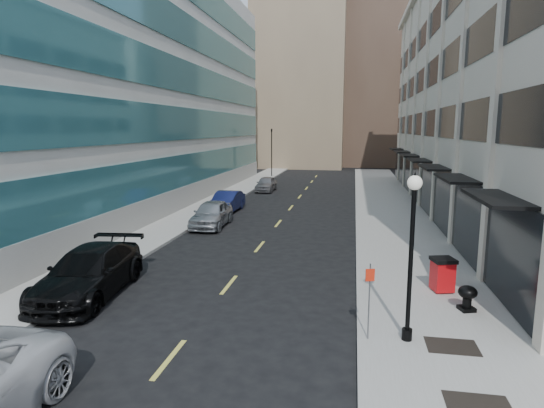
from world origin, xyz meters
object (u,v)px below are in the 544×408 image
(traffic_signal, at_px, (272,132))
(car_blue_sedan, at_px, (227,202))
(trash_bin, at_px, (443,274))
(lamppost, at_px, (412,243))
(car_grey_sedan, at_px, (266,184))
(car_silver_sedan, at_px, (212,214))
(urn_planter, at_px, (467,296))
(car_black_pickup, at_px, (89,272))
(sign_post, at_px, (370,290))

(traffic_signal, distance_m, car_blue_sedan, 25.14)
(trash_bin, relative_size, lamppost, 0.26)
(car_grey_sedan, xyz_separation_m, trash_bin, (11.81, -26.70, 0.11))
(traffic_signal, height_order, car_grey_sedan, traffic_signal)
(traffic_signal, height_order, car_blue_sedan, traffic_signal)
(car_silver_sedan, relative_size, car_blue_sedan, 1.05)
(trash_bin, bearing_deg, urn_planter, -89.22)
(trash_bin, bearing_deg, lamppost, -126.41)
(car_blue_sedan, bearing_deg, car_grey_sedan, 88.12)
(car_blue_sedan, bearing_deg, car_black_pickup, -89.35)
(traffic_signal, bearing_deg, car_black_pickup, -89.05)
(traffic_signal, height_order, lamppost, traffic_signal)
(car_silver_sedan, height_order, urn_planter, car_silver_sedan)
(traffic_signal, xyz_separation_m, urn_planter, (14.10, -41.45, -5.05))
(car_black_pickup, distance_m, trash_bin, 13.12)
(traffic_signal, bearing_deg, car_grey_sedan, -82.10)
(car_silver_sedan, bearing_deg, lamppost, -56.13)
(car_blue_sedan, xyz_separation_m, car_grey_sedan, (0.75, 11.62, -0.04))
(traffic_signal, bearing_deg, car_blue_sedan, -87.55)
(car_black_pickup, height_order, lamppost, lamppost)
(lamppost, xyz_separation_m, sign_post, (-1.10, -0.15, -1.39))
(trash_bin, bearing_deg, car_black_pickup, 175.43)
(traffic_signal, distance_m, car_black_pickup, 42.28)
(car_blue_sedan, relative_size, lamppost, 0.95)
(car_blue_sedan, relative_size, trash_bin, 3.63)
(trash_bin, bearing_deg, car_silver_sedan, 125.82)
(traffic_signal, xyz_separation_m, sign_post, (10.80, -44.15, -4.10))
(car_silver_sedan, distance_m, car_grey_sedan, 16.72)
(lamppost, relative_size, sign_post, 2.16)
(trash_bin, height_order, lamppost, lamppost)
(car_silver_sedan, xyz_separation_m, car_grey_sedan, (0.29, 16.72, -0.10))
(sign_post, relative_size, urn_planter, 2.62)
(trash_bin, bearing_deg, car_blue_sedan, 115.14)
(traffic_signal, distance_m, car_silver_sedan, 30.15)
(trash_bin, bearing_deg, sign_post, -137.01)
(car_black_pickup, distance_m, lamppost, 11.57)
(car_black_pickup, relative_size, car_silver_sedan, 1.24)
(traffic_signal, height_order, trash_bin, traffic_signal)
(car_blue_sedan, relative_size, car_grey_sedan, 1.09)
(sign_post, bearing_deg, car_blue_sedan, 99.18)
(urn_planter, bearing_deg, sign_post, -140.78)
(car_black_pickup, relative_size, lamppost, 1.24)
(lamppost, relative_size, urn_planter, 5.66)
(traffic_signal, height_order, sign_post, traffic_signal)
(car_grey_sedan, xyz_separation_m, lamppost, (10.10, -31.00, 2.28))
(car_blue_sedan, bearing_deg, lamppost, -58.95)
(car_black_pickup, relative_size, urn_planter, 7.02)
(lamppost, bearing_deg, urn_planter, 49.19)
(sign_post, bearing_deg, car_grey_sedan, 88.76)
(traffic_signal, bearing_deg, lamppost, -74.87)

